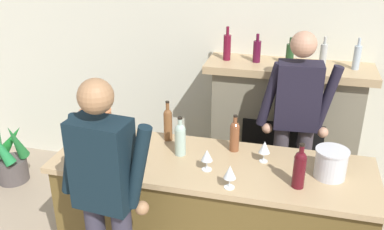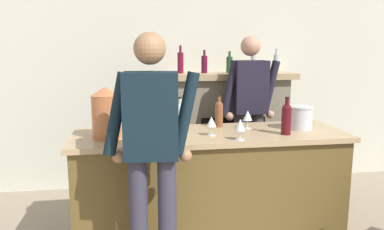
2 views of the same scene
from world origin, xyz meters
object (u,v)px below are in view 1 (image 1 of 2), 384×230
at_px(wine_glass_mid_counter, 264,148).
at_px(wine_glass_front_left, 207,156).
at_px(ice_bucket_steel, 331,163).
at_px(wine_bottle_port_short, 300,168).
at_px(wine_bottle_chardonnay_pale, 235,135).
at_px(potted_plant_corner, 10,158).
at_px(wine_bottle_merlot_tall, 180,138).
at_px(person_customer, 106,199).
at_px(wine_bottle_rose_blush, 168,123).
at_px(copper_dispenser, 97,127).
at_px(person_bartender, 295,125).
at_px(wine_glass_back_row, 230,172).
at_px(fireplace_stone, 283,132).

xyz_separation_m(wine_glass_mid_counter, wine_glass_front_left, (-0.38, -0.22, -0.00)).
xyz_separation_m(ice_bucket_steel, wine_glass_front_left, (-0.84, -0.12, 0.01)).
xyz_separation_m(wine_bottle_port_short, wine_bottle_chardonnay_pale, (-0.49, 0.39, -0.01)).
relative_size(potted_plant_corner, wine_bottle_merlot_tall, 2.36).
relative_size(person_customer, wine_bottle_rose_blush, 5.33).
xyz_separation_m(wine_bottle_port_short, wine_glass_front_left, (-0.64, 0.06, -0.03)).
height_order(copper_dispenser, wine_glass_front_left, copper_dispenser).
bearing_deg(wine_bottle_port_short, wine_bottle_merlot_tall, 165.36).
bearing_deg(ice_bucket_steel, person_bartender, 110.57).
relative_size(person_bartender, wine_glass_front_left, 11.22).
bearing_deg(copper_dispenser, wine_bottle_merlot_tall, 11.29).
bearing_deg(wine_glass_back_row, wine_bottle_chardonnay_pale, 95.86).
relative_size(fireplace_stone, wine_bottle_port_short, 5.35).
bearing_deg(wine_bottle_rose_blush, fireplace_stone, 45.54).
bearing_deg(wine_bottle_merlot_tall, wine_glass_mid_counter, 4.27).
distance_m(person_customer, person_bartender, 1.76).
bearing_deg(wine_bottle_port_short, fireplace_stone, 96.39).
height_order(ice_bucket_steel, wine_bottle_merlot_tall, wine_bottle_merlot_tall).
bearing_deg(wine_bottle_chardonnay_pale, wine_bottle_rose_blush, 175.23).
bearing_deg(wine_bottle_rose_blush, potted_plant_corner, 167.36).
distance_m(fireplace_stone, wine_bottle_merlot_tall, 1.39).
height_order(ice_bucket_steel, wine_glass_back_row, ice_bucket_steel).
relative_size(ice_bucket_steel, wine_glass_front_left, 1.41).
distance_m(person_customer, wine_glass_mid_counter, 1.19).
bearing_deg(wine_glass_front_left, wine_glass_back_row, -43.41).
xyz_separation_m(fireplace_stone, wine_bottle_merlot_tall, (-0.73, -1.12, 0.40)).
bearing_deg(person_bartender, wine_glass_back_row, -111.29).
xyz_separation_m(wine_bottle_port_short, wine_bottle_merlot_tall, (-0.88, 0.23, -0.01)).
relative_size(potted_plant_corner, wine_bottle_rose_blush, 2.16).
xyz_separation_m(wine_glass_front_left, wine_glass_back_row, (0.20, -0.18, 0.00)).
distance_m(wine_bottle_merlot_tall, wine_glass_front_left, 0.30).
bearing_deg(copper_dispenser, wine_glass_front_left, -3.21).
height_order(wine_glass_mid_counter, wine_glass_back_row, wine_glass_back_row).
relative_size(person_bartender, wine_glass_mid_counter, 10.93).
height_order(ice_bucket_steel, wine_glass_mid_counter, ice_bucket_steel).
relative_size(person_customer, copper_dispenser, 4.28).
distance_m(wine_bottle_port_short, wine_bottle_rose_blush, 1.13).
relative_size(ice_bucket_steel, wine_bottle_rose_blush, 0.68).
distance_m(copper_dispenser, wine_bottle_rose_blush, 0.57).
xyz_separation_m(wine_bottle_port_short, wine_bottle_rose_blush, (-1.04, 0.44, 0.00)).
xyz_separation_m(fireplace_stone, wine_bottle_rose_blush, (-0.89, -0.91, 0.40)).
bearing_deg(fireplace_stone, wine_bottle_rose_blush, -134.46).
bearing_deg(ice_bucket_steel, wine_glass_front_left, -171.61).
distance_m(person_bartender, ice_bucket_steel, 0.74).
distance_m(wine_bottle_rose_blush, wine_glass_front_left, 0.56).
height_order(person_bartender, wine_glass_front_left, person_bartender).
relative_size(wine_bottle_port_short, wine_glass_front_left, 1.99).
bearing_deg(wine_bottle_rose_blush, person_customer, -97.44).
height_order(potted_plant_corner, wine_glass_back_row, wine_glass_back_row).
height_order(fireplace_stone, wine_bottle_port_short, fireplace_stone).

